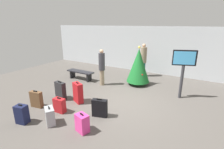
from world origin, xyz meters
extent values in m
plane|color=#514C47|center=(0.00, 0.00, 0.00)|extent=(16.00, 16.00, 0.00)
cube|color=#B7BCC1|center=(0.00, 4.71, 1.40)|extent=(16.00, 0.20, 2.81)
cylinder|color=#4C3319|center=(-0.25, 2.25, 0.08)|extent=(0.12, 0.12, 0.16)
cone|color=#196628|center=(-0.25, 2.25, 0.99)|extent=(1.13, 1.13, 1.66)
sphere|color=#F2D84C|center=(-0.25, 2.25, 1.88)|extent=(0.12, 0.12, 0.12)
sphere|color=red|center=(0.05, 2.01, 0.62)|extent=(0.08, 0.08, 0.08)
sphere|color=yellow|center=(-0.19, 2.44, 1.20)|extent=(0.08, 0.08, 0.08)
sphere|color=silver|center=(-0.15, 2.32, 1.44)|extent=(0.08, 0.08, 0.08)
cylinder|color=#333338|center=(1.86, 1.67, 0.69)|extent=(0.12, 0.12, 1.39)
cube|color=black|center=(1.86, 1.67, 1.69)|extent=(0.86, 0.40, 0.61)
cube|color=#4CB2F2|center=(1.86, 1.63, 1.69)|extent=(0.76, 0.31, 0.52)
cube|color=black|center=(-3.25, 1.35, 0.45)|extent=(1.58, 0.44, 0.06)
cube|color=black|center=(-3.84, 1.35, 0.21)|extent=(0.08, 0.35, 0.42)
cube|color=black|center=(-2.66, 1.35, 0.21)|extent=(0.08, 0.35, 0.42)
cylinder|color=gray|center=(-1.77, 1.27, 0.39)|extent=(0.23, 0.23, 0.78)
cylinder|color=#333338|center=(-1.77, 1.27, 1.19)|extent=(0.41, 0.41, 0.83)
sphere|color=tan|center=(-1.77, 1.27, 1.70)|extent=(0.19, 0.19, 0.19)
cylinder|color=#19594C|center=(-0.53, 3.66, 0.41)|extent=(0.27, 0.27, 0.82)
cylinder|color=gray|center=(-0.53, 3.66, 1.25)|extent=(0.51, 0.51, 0.87)
sphere|color=tan|center=(-0.53, 3.66, 1.79)|extent=(0.20, 0.20, 0.20)
cube|color=brown|center=(-2.56, -1.88, 0.30)|extent=(0.48, 0.26, 0.61)
cube|color=black|center=(-2.56, -1.88, 0.63)|extent=(0.16, 0.06, 0.04)
cube|color=#232326|center=(-2.31, -0.94, 0.36)|extent=(0.52, 0.26, 0.72)
cube|color=black|center=(-2.31, -0.94, 0.74)|extent=(0.18, 0.05, 0.04)
cube|color=#B2191E|center=(-1.50, -0.80, 0.40)|extent=(0.52, 0.39, 0.79)
cube|color=black|center=(-1.50, -0.80, 0.81)|extent=(0.16, 0.09, 0.04)
cube|color=#9EA0A5|center=(-1.24, -2.36, 0.27)|extent=(0.50, 0.44, 0.53)
cube|color=black|center=(-1.24, -2.36, 0.55)|extent=(0.15, 0.11, 0.04)
cube|color=#E5388C|center=(-0.14, -2.15, 0.27)|extent=(0.44, 0.35, 0.54)
cube|color=black|center=(-0.14, -2.15, 0.56)|extent=(0.14, 0.06, 0.04)
cube|color=#141938|center=(-2.03, -2.77, 0.30)|extent=(0.40, 0.33, 0.59)
cube|color=black|center=(-2.03, -2.77, 0.61)|extent=(0.13, 0.06, 0.04)
cube|color=#B2191E|center=(-1.55, -1.71, 0.25)|extent=(0.43, 0.23, 0.51)
cube|color=black|center=(-1.55, -1.71, 0.53)|extent=(0.15, 0.04, 0.04)
cube|color=black|center=(-0.18, -1.22, 0.30)|extent=(0.53, 0.32, 0.60)
cube|color=black|center=(-0.18, -1.22, 0.62)|extent=(0.18, 0.08, 0.04)
camera|label=1|loc=(2.67, -5.22, 2.99)|focal=26.58mm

